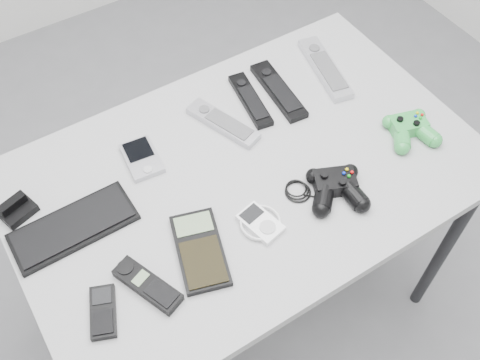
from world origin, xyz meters
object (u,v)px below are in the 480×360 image
remote_silver_a (223,123)px  remote_silver_b (325,68)px  calculator (200,250)px  controller_black (336,186)px  mobile_phone (103,312)px  pda (142,158)px  mp3_player (260,223)px  remote_black_a (250,100)px  desk (246,186)px  pda_keyboard (73,226)px  remote_black_b (278,90)px  cordless_handset (148,285)px  controller_green (410,128)px

remote_silver_a → remote_silver_b: 0.34m
calculator → controller_black: 0.35m
mobile_phone → pda: bearing=74.6°
mp3_player → remote_black_a: bearing=48.2°
desk → remote_silver_a: (0.03, 0.15, 0.08)m
pda → controller_black: controller_black is taller
pda_keyboard → remote_black_b: size_ratio=1.22×
remote_silver_a → cordless_handset: cordless_handset is taller
mobile_phone → mp3_player: size_ratio=1.12×
cordless_handset → controller_green: 0.75m
remote_silver_b → pda_keyboard: bearing=-159.4°
remote_black_a → mp3_player: (-0.19, -0.33, -0.00)m
pda_keyboard → controller_black: size_ratio=1.19×
desk → remote_black_b: (0.21, 0.17, 0.08)m
desk → mp3_player: (-0.06, -0.15, 0.07)m
remote_black_b → mobile_phone: remote_black_b is taller
pda → mobile_phone: 0.40m
pda → remote_black_b: size_ratio=0.53×
mobile_phone → remote_black_b: bearing=48.8°
remote_black_b → calculator: size_ratio=1.16×
calculator → remote_black_b: bearing=53.5°
pda → remote_silver_a: size_ratio=0.58×
remote_silver_b → controller_black: size_ratio=1.07×
remote_silver_a → calculator: size_ratio=1.06×
remote_silver_b → mp3_player: bearing=-130.2°
remote_silver_b → remote_silver_a: bearing=-163.5°
pda → controller_black: size_ratio=0.52×
remote_black_b → remote_silver_b: remote_silver_b is taller
cordless_handset → controller_black: bearing=-23.4°
cordless_handset → controller_black: size_ratio=0.68×
mp3_player → remote_silver_a: bearing=62.1°
remote_silver_a → mp3_player: remote_silver_a is taller
pda → mp3_player: 0.34m
cordless_handset → remote_black_a: bearing=13.8°
pda → controller_green: (0.61, -0.28, 0.01)m
pda → cordless_handset: bearing=-108.0°
mp3_player → controller_black: size_ratio=0.43×
remote_silver_a → calculator: 0.37m
remote_black_b → calculator: (-0.42, -0.31, -0.00)m
controller_black → cordless_handset: bearing=-157.7°
mp3_player → pda: bearing=102.5°
pda → remote_silver_a: 0.23m
desk → calculator: 0.26m
pda_keyboard → desk: bearing=-9.8°
remote_silver_b → controller_green: 0.30m
cordless_handset → remote_black_b: bearing=8.7°
desk → remote_black_b: remote_black_b is taller
remote_black_a → remote_silver_b: 0.24m
remote_silver_b → mobile_phone: bearing=-145.2°
desk → pda_keyboard: pda_keyboard is taller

